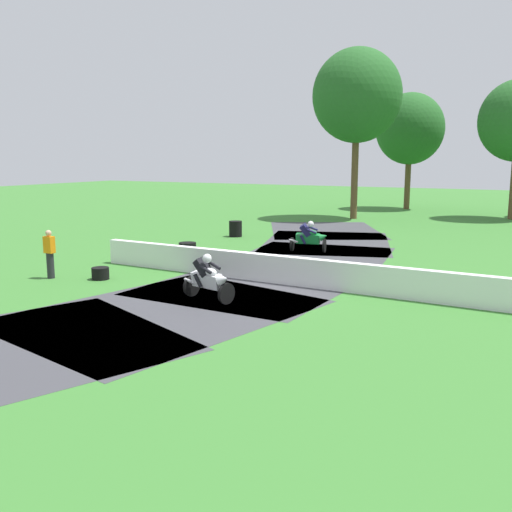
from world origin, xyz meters
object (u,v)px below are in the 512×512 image
at_px(tire_stack_mid_b, 188,250).
at_px(tire_stack_far, 236,229).
at_px(tire_stack_mid_a, 100,273).
at_px(motorcycle_chase_green, 310,237).
at_px(track_marshal, 50,254).
at_px(motorcycle_lead_white, 208,278).

height_order(tire_stack_mid_b, tire_stack_far, tire_stack_far).
relative_size(tire_stack_mid_a, tire_stack_far, 0.71).
bearing_deg(motorcycle_chase_green, track_marshal, -122.65).
distance_m(motorcycle_lead_white, motorcycle_chase_green, 9.06).
bearing_deg(tire_stack_mid_b, tire_stack_far, 101.39).
distance_m(motorcycle_lead_white, track_marshal, 6.33).
height_order(motorcycle_lead_white, track_marshal, track_marshal).
relative_size(motorcycle_chase_green, tire_stack_mid_a, 2.99).
distance_m(motorcycle_chase_green, tire_stack_mid_b, 5.21).
xyz_separation_m(motorcycle_lead_white, motorcycle_chase_green, (-0.62, 9.04, -0.01)).
distance_m(tire_stack_mid_a, tire_stack_far, 11.07).
distance_m(motorcycle_lead_white, tire_stack_mid_a, 4.82).
relative_size(motorcycle_lead_white, track_marshal, 1.05).
distance_m(motorcycle_lead_white, tire_stack_mid_b, 7.27).
xyz_separation_m(motorcycle_lead_white, track_marshal, (-6.33, 0.14, 0.16)).
relative_size(tire_stack_far, track_marshal, 0.49).
height_order(tire_stack_mid_b, track_marshal, track_marshal).
xyz_separation_m(tire_stack_mid_a, track_marshal, (-1.59, -0.64, 0.62)).
xyz_separation_m(motorcycle_chase_green, tire_stack_far, (-5.18, 2.75, -0.25)).
relative_size(tire_stack_mid_b, track_marshal, 0.43).
height_order(tire_stack_mid_a, tire_stack_mid_b, tire_stack_mid_b).
distance_m(tire_stack_far, track_marshal, 11.67).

